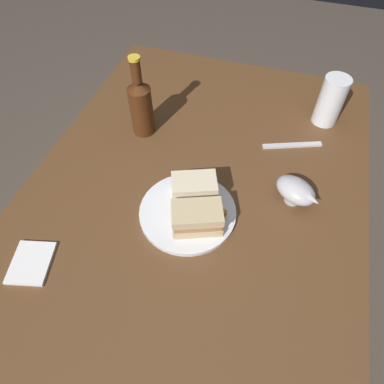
{
  "coord_description": "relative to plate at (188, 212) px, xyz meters",
  "views": [
    {
      "loc": [
        -0.58,
        -0.17,
        1.45
      ],
      "look_at": [
        -0.05,
        -0.0,
        0.74
      ],
      "focal_mm": 32.35,
      "sensor_mm": 36.0,
      "label": 1
    }
  ],
  "objects": [
    {
      "name": "potato_wedge_middle",
      "position": [
        0.05,
        -0.03,
        0.02
      ],
      "size": [
        0.04,
        0.06,
        0.02
      ],
      "primitive_type": "cube",
      "rotation": [
        0.0,
        0.0,
        2.04
      ],
      "color": "#AD702D",
      "rests_on": "plate"
    },
    {
      "name": "napkin",
      "position": [
        -0.24,
        0.31,
        -0.0
      ],
      "size": [
        0.13,
        0.11,
        0.01
      ],
      "primitive_type": "cube",
      "rotation": [
        0.0,
        0.0,
        0.25
      ],
      "color": "white",
      "rests_on": "dining_table"
    },
    {
      "name": "fork",
      "position": [
        0.33,
        -0.23,
        -0.0
      ],
      "size": [
        0.08,
        0.17,
        0.01
      ],
      "primitive_type": "cube",
      "rotation": [
        0.0,
        0.0,
        1.94
      ],
      "color": "silver",
      "rests_on": "dining_table"
    },
    {
      "name": "potato_wedge_front",
      "position": [
        -0.0,
        -0.06,
        0.01
      ],
      "size": [
        0.03,
        0.05,
        0.01
      ],
      "primitive_type": "cube",
      "rotation": [
        0.0,
        0.0,
        4.55
      ],
      "color": "#B77F33",
      "rests_on": "plate"
    },
    {
      "name": "plate",
      "position": [
        0.0,
        0.0,
        0.0
      ],
      "size": [
        0.25,
        0.25,
        0.01
      ],
      "primitive_type": "cylinder",
      "color": "white",
      "rests_on": "dining_table"
    },
    {
      "name": "sandwich_half_left",
      "position": [
        -0.04,
        -0.04,
        0.04
      ],
      "size": [
        0.11,
        0.14,
        0.07
      ],
      "color": "#CCB284",
      "rests_on": "plate"
    },
    {
      "name": "potato_wedge_left_edge",
      "position": [
        0.02,
        -0.08,
        0.02
      ],
      "size": [
        0.03,
        0.05,
        0.02
      ],
      "primitive_type": "cube",
      "rotation": [
        0.0,
        0.0,
        4.33
      ],
      "color": "#B77F33",
      "rests_on": "plate"
    },
    {
      "name": "dining_table",
      "position": [
        0.1,
        0.01,
        -0.36
      ],
      "size": [
        1.26,
        0.92,
        0.71
      ],
      "primitive_type": "cube",
      "color": "brown",
      "rests_on": "ground"
    },
    {
      "name": "ground_plane",
      "position": [
        0.1,
        0.01,
        -0.71
      ],
      "size": [
        6.0,
        6.0,
        0.0
      ],
      "primitive_type": "plane",
      "color": "#4C4238"
    },
    {
      "name": "cider_bottle",
      "position": [
        0.26,
        0.23,
        0.09
      ],
      "size": [
        0.07,
        0.07,
        0.25
      ],
      "color": "#47230F",
      "rests_on": "dining_table"
    },
    {
      "name": "gravy_boat",
      "position": [
        0.12,
        -0.25,
        0.04
      ],
      "size": [
        0.12,
        0.13,
        0.07
      ],
      "color": "#B7B7BC",
      "rests_on": "dining_table"
    },
    {
      "name": "potato_wedge_back",
      "position": [
        -0.02,
        -0.06,
        0.02
      ],
      "size": [
        0.05,
        0.04,
        0.02
      ],
      "primitive_type": "cube",
      "rotation": [
        0.0,
        0.0,
        5.73
      ],
      "color": "gold",
      "rests_on": "plate"
    },
    {
      "name": "sandwich_half_right",
      "position": [
        0.05,
        -0.0,
        0.04
      ],
      "size": [
        0.11,
        0.13,
        0.06
      ],
      "color": "beige",
      "rests_on": "plate"
    },
    {
      "name": "pint_glass",
      "position": [
        0.48,
        -0.31,
        0.06
      ],
      "size": [
        0.08,
        0.08,
        0.16
      ],
      "color": "white",
      "rests_on": "dining_table"
    }
  ]
}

